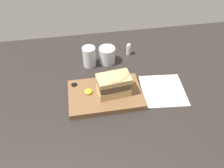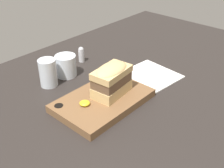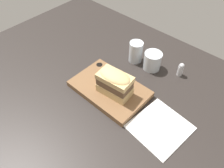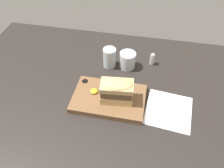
{
  "view_description": "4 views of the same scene",
  "coord_description": "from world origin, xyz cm",
  "views": [
    {
      "loc": [
        -17.45,
        -61.83,
        70.25
      ],
      "look_at": [
        -7.08,
        -1.21,
        10.29
      ],
      "focal_mm": 35.0,
      "sensor_mm": 36.0,
      "label": 1
    },
    {
      "loc": [
        -63.16,
        -52.05,
        54.4
      ],
      "look_at": [
        -7.89,
        -2.26,
        9.55
      ],
      "focal_mm": 45.0,
      "sensor_mm": 36.0,
      "label": 2
    },
    {
      "loc": [
        31.1,
        -43.27,
        69.8
      ],
      "look_at": [
        -7.11,
        -1.36,
        9.19
      ],
      "focal_mm": 35.0,
      "sensor_mm": 36.0,
      "label": 3
    },
    {
      "loc": [
        3.22,
        -58.64,
        74.35
      ],
      "look_at": [
        -8.53,
        0.68,
        11.71
      ],
      "focal_mm": 35.0,
      "sensor_mm": 36.0,
      "label": 4
    }
  ],
  "objects": [
    {
      "name": "wine_glass",
      "position": [
        -5.3,
        23.34,
        5.66
      ],
      "size": [
        7.8,
        7.8,
        8.14
      ],
      "color": "silver",
      "rests_on": "dining_table"
    },
    {
      "name": "salt_shaker",
      "position": [
        6.55,
        27.78,
        5.32
      ],
      "size": [
        2.42,
        2.42,
        6.5
      ],
      "color": "silver",
      "rests_on": "dining_table"
    },
    {
      "name": "mustard_dollop",
      "position": [
        -16.52,
        1.2,
        5.2
      ],
      "size": [
        3.22,
        3.22,
        1.29
      ],
      "color": "gold",
      "rests_on": "serving_board"
    },
    {
      "name": "water_glass",
      "position": [
        -14.06,
        22.45,
        6.32
      ],
      "size": [
        6.22,
        6.22,
        9.94
      ],
      "color": "silver",
      "rests_on": "dining_table"
    },
    {
      "name": "serving_board",
      "position": [
        -9.81,
        -0.28,
        3.28
      ],
      "size": [
        30.41,
        19.76,
        2.62
      ],
      "color": "brown",
      "rests_on": "dining_table"
    },
    {
      "name": "sandwich",
      "position": [
        -6.31,
        -0.67,
        10.18
      ],
      "size": [
        13.76,
        8.92,
        10.45
      ],
      "rotation": [
        0.0,
        0.0,
        0.11
      ],
      "color": "tan",
      "rests_on": "serving_board"
    },
    {
      "name": "napkin",
      "position": [
        15.47,
        -0.63,
        2.2
      ],
      "size": [
        20.1,
        20.8,
        0.4
      ],
      "rotation": [
        0.0,
        0.0,
        -0.1
      ],
      "color": "white",
      "rests_on": "dining_table"
    },
    {
      "name": "dining_table",
      "position": [
        0.0,
        0.0,
        1.0
      ],
      "size": [
        166.22,
        101.97,
        2.0
      ],
      "color": "#282321",
      "rests_on": "ground"
    }
  ]
}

